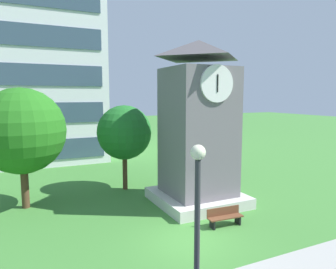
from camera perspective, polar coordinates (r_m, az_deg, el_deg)
name	(u,v)px	position (r m, az deg, el deg)	size (l,w,h in m)	color
ground_plane	(189,241)	(14.42, 3.85, -18.75)	(160.00, 160.00, 0.00)	#3D7A33
office_building	(10,46)	(35.98, -26.72, 14.21)	(16.04, 14.18, 22.40)	silver
clock_tower	(198,133)	(18.10, 5.48, 0.26)	(4.77, 4.77, 9.35)	slate
park_bench	(225,217)	(15.93, 10.27, -14.46)	(1.82, 0.58, 0.88)	brown
street_lamp	(197,224)	(7.79, 5.33, -15.83)	(0.36, 0.36, 5.16)	#333338
tree_by_building	(22,131)	(18.94, -25.05, 0.57)	(4.74, 4.74, 6.73)	#513823
tree_streetside	(124,133)	(20.96, -7.95, 0.34)	(3.60, 3.60, 5.66)	#513823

